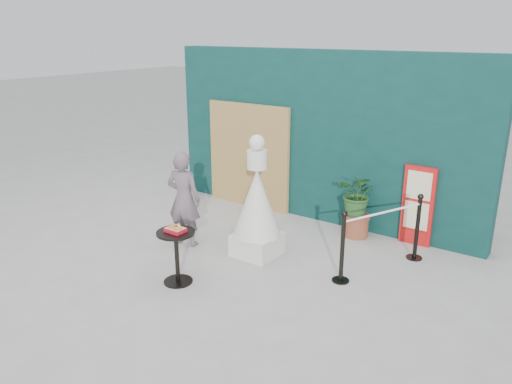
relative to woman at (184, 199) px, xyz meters
name	(u,v)px	position (x,y,z in m)	size (l,w,h in m)	color
ground	(206,283)	(1.13, -0.83, -0.77)	(60.00, 60.00, 0.00)	#ADAAA5
back_wall	(319,137)	(1.13, 2.32, 0.73)	(6.00, 0.30, 3.00)	#0A302D
bamboo_fence	(248,156)	(-0.27, 2.11, 0.23)	(1.80, 0.08, 2.00)	tan
woman	(184,199)	(0.00, 0.00, 0.00)	(0.56, 0.37, 1.54)	#64565D
menu_board	(418,206)	(3.03, 2.13, -0.12)	(0.50, 0.07, 1.30)	red
statue	(257,208)	(1.17, 0.34, 0.00)	(0.73, 0.73, 1.88)	white
cafe_table	(177,249)	(0.79, -1.01, -0.27)	(0.52, 0.52, 0.75)	black
food_basket	(176,229)	(0.79, -1.01, 0.02)	(0.26, 0.19, 0.11)	red
planter	(358,200)	(2.12, 1.88, -0.13)	(0.65, 0.57, 1.11)	#945330
stanchion_barrier	(382,238)	(2.91, 0.95, -0.28)	(0.84, 1.54, 1.03)	black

